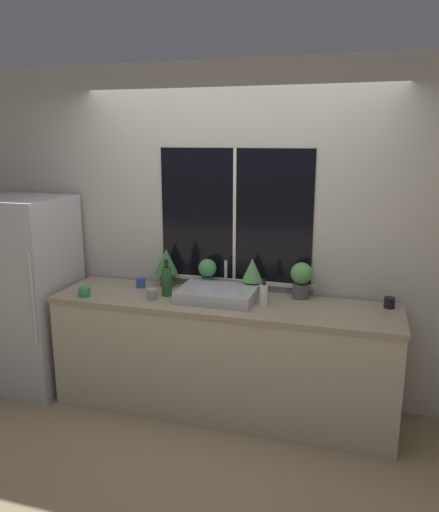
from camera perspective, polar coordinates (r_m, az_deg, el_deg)
The scene contains 16 objects.
ground_plane at distance 3.94m, azimuth -1.05°, elevation -19.20°, with size 14.00×14.00×0.00m, color #937F60.
wall_back at distance 4.06m, azimuth 1.87°, elevation 2.45°, with size 8.00×0.09×2.70m.
wall_left at distance 5.82m, azimuth -19.29°, elevation 5.04°, with size 0.06×7.00×2.70m.
counter at distance 3.98m, azimuth 0.32°, elevation -11.33°, with size 2.66×0.65×0.91m.
refrigerator at distance 4.60m, azimuth -21.11°, elevation -3.96°, with size 0.72×0.71×1.64m.
sink at distance 3.83m, azimuth -0.25°, elevation -4.35°, with size 0.58×0.46×0.25m.
potted_plant_far_left at distance 4.16m, azimuth -6.08°, elevation -0.92°, with size 0.19×0.19×0.32m.
potted_plant_center_left at distance 4.05m, azimuth -1.39°, elevation -1.78°, with size 0.15×0.15×0.26m.
potted_plant_center_right at distance 3.95m, azimuth 3.77°, elevation -1.88°, with size 0.17×0.17×0.29m.
potted_plant_far_right at distance 3.89m, azimuth 9.34°, elevation -2.53°, with size 0.17×0.17×0.28m.
soap_bottle at distance 3.73m, azimuth 5.07°, elevation -4.35°, with size 0.06×0.06×0.19m.
bottle_tall at distance 3.93m, azimuth -6.07°, elevation -2.82°, with size 0.08×0.08×0.29m.
mug_black at distance 3.86m, azimuth 18.85°, elevation -5.07°, with size 0.08×0.08×0.08m.
mug_grey at distance 3.87m, azimuth -7.74°, elevation -4.36°, with size 0.08×0.08×0.08m.
mug_green at distance 4.05m, azimuth -15.17°, elevation -3.96°, with size 0.09×0.09×0.08m.
mug_blue at distance 4.19m, azimuth -8.99°, elevation -3.02°, with size 0.07×0.07×0.08m.
Camera 1 is at (1.02, -3.16, 2.13)m, focal length 35.00 mm.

